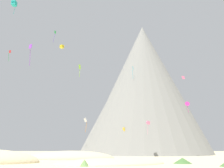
# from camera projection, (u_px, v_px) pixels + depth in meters

# --- Properties ---
(ground_plane) EXTENTS (400.00, 400.00, 0.00)m
(ground_plane) POSITION_uv_depth(u_px,v_px,m) (78.00, 168.00, 28.80)
(ground_plane) COLOR beige
(dune_foreground_left) EXTENTS (19.38, 15.73, 1.65)m
(dune_foreground_left) POSITION_uv_depth(u_px,v_px,m) (111.00, 164.00, 36.08)
(dune_foreground_left) COLOR beige
(dune_foreground_left) RESTS_ON ground_plane
(dune_midground) EXTENTS (21.36, 16.25, 3.45)m
(dune_midground) POSITION_uv_depth(u_px,v_px,m) (71.00, 159.00, 54.77)
(dune_midground) COLOR beige
(dune_midground) RESTS_ON ground_plane
(bush_mid_center) EXTENTS (3.93, 3.93, 0.86)m
(bush_mid_center) POSITION_uv_depth(u_px,v_px,m) (182.00, 161.00, 37.34)
(bush_mid_center) COLOR #477238
(bush_mid_center) RESTS_ON ground_plane
(bush_near_right) EXTENTS (1.74, 1.74, 0.87)m
(bush_near_right) POSITION_uv_depth(u_px,v_px,m) (85.00, 163.00, 31.27)
(bush_near_right) COLOR #668C4C
(bush_near_right) RESTS_ON ground_plane
(rock_massif) EXTENTS (67.59, 67.21, 53.58)m
(rock_massif) POSITION_uv_depth(u_px,v_px,m) (138.00, 95.00, 103.35)
(rock_massif) COLOR gray
(rock_massif) RESTS_ON ground_plane
(kite_pink_low) EXTENTS (1.15, 1.10, 3.84)m
(kite_pink_low) POSITION_uv_depth(u_px,v_px,m) (148.00, 123.00, 72.01)
(kite_pink_low) COLOR pink
(kite_magenta_mid) EXTENTS (1.41, 0.61, 3.37)m
(kite_magenta_mid) POSITION_uv_depth(u_px,v_px,m) (187.00, 104.00, 75.16)
(kite_magenta_mid) COLOR #D1339E
(kite_cyan_high) EXTENTS (0.58, 0.87, 4.76)m
(kite_cyan_high) POSITION_uv_depth(u_px,v_px,m) (133.00, 70.00, 92.07)
(kite_cyan_high) COLOR #33BCDB
(kite_white_low) EXTENTS (1.10, 0.89, 4.20)m
(kite_white_low) POSITION_uv_depth(u_px,v_px,m) (85.00, 122.00, 74.44)
(kite_white_low) COLOR white
(kite_red_high) EXTENTS (0.72, 0.53, 3.28)m
(kite_red_high) POSITION_uv_depth(u_px,v_px,m) (10.00, 53.00, 71.07)
(kite_red_high) COLOR red
(kite_violet_mid) EXTENTS (0.74, 0.57, 5.21)m
(kite_violet_mid) POSITION_uv_depth(u_px,v_px,m) (30.00, 50.00, 55.61)
(kite_violet_mid) COLOR purple
(kite_blue_low) EXTENTS (1.58, 1.52, 3.58)m
(kite_blue_low) POSITION_uv_depth(u_px,v_px,m) (146.00, 137.00, 86.03)
(kite_blue_low) COLOR blue
(kite_gold_low) EXTENTS (0.77, 0.71, 5.85)m
(kite_gold_low) POSITION_uv_depth(u_px,v_px,m) (124.00, 132.00, 79.40)
(kite_gold_low) COLOR gold
(kite_rainbow_mid) EXTENTS (0.79, 0.46, 0.83)m
(kite_rainbow_mid) POSITION_uv_depth(u_px,v_px,m) (183.00, 77.00, 59.29)
(kite_rainbow_mid) COLOR #E5668C
(kite_black_mid) EXTENTS (1.11, 0.47, 5.51)m
(kite_black_mid) POSITION_uv_depth(u_px,v_px,m) (163.00, 106.00, 85.52)
(kite_black_mid) COLOR black
(kite_green_high) EXTENTS (0.68, 0.79, 4.29)m
(kite_green_high) POSITION_uv_depth(u_px,v_px,m) (55.00, 34.00, 83.05)
(kite_green_high) COLOR green
(kite_teal_high) EXTENTS (1.29, 1.33, 4.06)m
(kite_teal_high) POSITION_uv_depth(u_px,v_px,m) (14.00, 3.00, 70.66)
(kite_teal_high) COLOR teal
(kite_yellow_high) EXTENTS (1.60, 1.60, 1.09)m
(kite_yellow_high) POSITION_uv_depth(u_px,v_px,m) (62.00, 47.00, 91.09)
(kite_yellow_high) COLOR yellow
(kite_lime_mid) EXTENTS (0.55, 0.77, 3.49)m
(kite_lime_mid) POSITION_uv_depth(u_px,v_px,m) (80.00, 68.00, 65.92)
(kite_lime_mid) COLOR #8CD133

